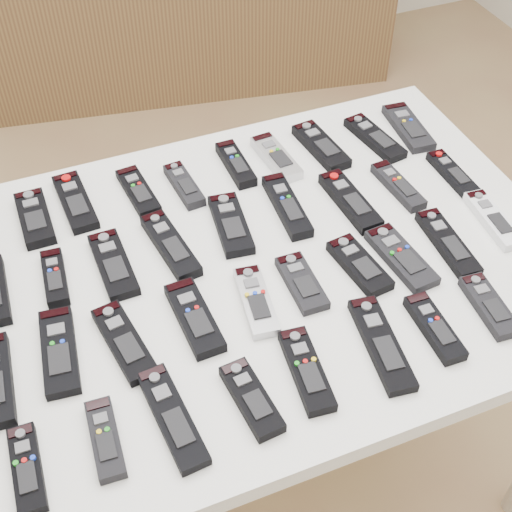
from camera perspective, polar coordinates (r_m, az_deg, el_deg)
name	(u,v)px	position (r m, az deg, el deg)	size (l,w,h in m)	color
ground	(281,412)	(2.12, 2.02, -12.39)	(4.00, 4.00, 0.00)	#976A4D
table	(256,283)	(1.46, 0.00, -2.13)	(1.25, 0.88, 0.78)	white
remote_1	(35,218)	(1.56, -17.27, 2.90)	(0.06, 0.16, 0.02)	black
remote_2	(75,202)	(1.58, -14.25, 4.22)	(0.06, 0.19, 0.02)	black
remote_3	(138,191)	(1.58, -9.41, 5.14)	(0.05, 0.16, 0.02)	black
remote_4	(184,185)	(1.58, -5.77, 5.65)	(0.04, 0.15, 0.02)	black
remote_5	(236,164)	(1.63, -1.62, 7.36)	(0.04, 0.16, 0.02)	black
remote_6	(276,158)	(1.65, 1.61, 7.87)	(0.05, 0.17, 0.02)	#B7B7BC
remote_7	(321,146)	(1.69, 5.22, 8.74)	(0.06, 0.18, 0.02)	black
remote_8	(375,138)	(1.73, 9.48, 9.29)	(0.05, 0.18, 0.02)	black
remote_9	(408,127)	(1.78, 12.08, 10.04)	(0.06, 0.18, 0.02)	black
remote_11	(55,278)	(1.43, -15.79, -1.67)	(0.04, 0.14, 0.02)	black
remote_12	(113,264)	(1.43, -11.34, -0.67)	(0.06, 0.18, 0.02)	black
remote_13	(171,245)	(1.44, -6.85, 0.85)	(0.05, 0.19, 0.02)	black
remote_14	(231,224)	(1.48, -2.02, 2.54)	(0.06, 0.17, 0.02)	black
remote_15	(287,206)	(1.52, 2.49, 4.03)	(0.05, 0.19, 0.02)	black
remote_16	(350,201)	(1.55, 7.54, 4.38)	(0.05, 0.19, 0.02)	black
remote_17	(398,186)	(1.60, 11.30, 5.52)	(0.04, 0.16, 0.02)	black
remote_18	(452,174)	(1.67, 15.44, 6.37)	(0.04, 0.16, 0.02)	black
remote_20	(59,351)	(1.31, -15.46, -7.37)	(0.06, 0.19, 0.02)	black
remote_21	(124,342)	(1.30, -10.49, -6.78)	(0.05, 0.18, 0.02)	black
remote_22	(195,318)	(1.31, -4.94, -4.94)	(0.06, 0.18, 0.02)	black
remote_23	(256,301)	(1.34, 0.01, -3.63)	(0.05, 0.17, 0.02)	#B7B7BC
remote_24	(302,283)	(1.37, 3.68, -2.16)	(0.06, 0.14, 0.02)	black
remote_25	(359,265)	(1.41, 8.28, -0.74)	(0.06, 0.15, 0.02)	black
remote_26	(401,257)	(1.44, 11.54, -0.12)	(0.06, 0.18, 0.02)	black
remote_27	(448,243)	(1.49, 15.09, 1.01)	(0.05, 0.19, 0.02)	black
remote_28	(493,220)	(1.57, 18.44, 2.78)	(0.05, 0.17, 0.02)	silver
remote_29	(27,469)	(1.20, -17.85, -15.90)	(0.04, 0.15, 0.02)	black
remote_30	(105,439)	(1.19, -11.97, -14.13)	(0.04, 0.14, 0.02)	black
remote_31	(172,417)	(1.20, -6.70, -12.68)	(0.05, 0.20, 0.02)	black
remote_32	(252,399)	(1.21, -0.36, -11.35)	(0.05, 0.15, 0.02)	black
remote_33	(307,370)	(1.24, 4.06, -9.11)	(0.05, 0.17, 0.02)	black
remote_34	(381,344)	(1.29, 10.01, -6.95)	(0.05, 0.21, 0.02)	black
remote_35	(435,328)	(1.33, 14.10, -5.58)	(0.04, 0.15, 0.02)	black
remote_36	(489,306)	(1.40, 18.16, -3.82)	(0.05, 0.15, 0.02)	black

